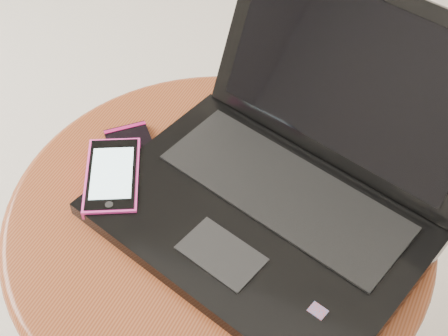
% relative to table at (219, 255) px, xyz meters
% --- Properties ---
extents(table, '(0.56, 0.56, 0.44)m').
position_rel_table_xyz_m(table, '(0.00, 0.00, 0.00)').
color(table, '#4C2310').
rests_on(table, ground).
extents(laptop, '(0.47, 0.45, 0.24)m').
position_rel_table_xyz_m(laptop, '(0.07, 0.05, 0.14)').
color(laptop, black).
rests_on(laptop, table).
extents(phone_black, '(0.12, 0.12, 0.01)m').
position_rel_table_xyz_m(phone_black, '(-0.15, 0.04, 0.10)').
color(phone_black, black).
rests_on(phone_black, table).
extents(phone_pink, '(0.12, 0.15, 0.02)m').
position_rel_table_xyz_m(phone_pink, '(-0.15, -0.02, 0.11)').
color(phone_pink, '#FD38AA').
rests_on(phone_pink, phone_black).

